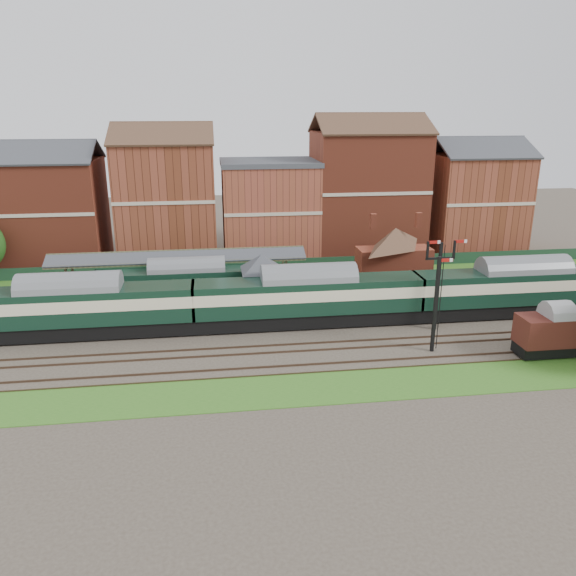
{
  "coord_description": "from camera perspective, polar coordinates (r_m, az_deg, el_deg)",
  "views": [
    {
      "loc": [
        -7.35,
        -47.19,
        19.19
      ],
      "look_at": [
        -0.69,
        2.0,
        3.0
      ],
      "focal_mm": 35.0,
      "sensor_mm": 36.0,
      "label": 1
    }
  ],
  "objects": [
    {
      "name": "semaphore_bracket",
      "position": [
        50.84,
        15.07,
        0.79
      ],
      "size": [
        3.6,
        0.25,
        8.18
      ],
      "color": "black",
      "rests_on": "ground"
    },
    {
      "name": "station_building",
      "position": [
        62.03,
        10.73,
        3.53
      ],
      "size": [
        8.1,
        8.1,
        5.9
      ],
      "color": "#983D26",
      "rests_on": "platform"
    },
    {
      "name": "grass_back",
      "position": [
        66.43,
        -1.04,
        1.3
      ],
      "size": [
        90.0,
        4.5,
        0.06
      ],
      "primitive_type": "cube",
      "color": "#2D6619",
      "rests_on": "ground"
    },
    {
      "name": "ground",
      "position": [
        51.47,
        1.06,
        -3.83
      ],
      "size": [
        160.0,
        160.0,
        0.0
      ],
      "primitive_type": "plane",
      "color": "#473D33",
      "rests_on": "ground"
    },
    {
      "name": "fence",
      "position": [
        68.14,
        -1.24,
        2.36
      ],
      "size": [
        90.0,
        0.12,
        1.5
      ],
      "primitive_type": "cube",
      "color": "#193823",
      "rests_on": "ground"
    },
    {
      "name": "semaphore_siding",
      "position": [
        46.29,
        14.8,
        -1.51
      ],
      "size": [
        1.23,
        0.25,
        8.0
      ],
      "color": "black",
      "rests_on": "ground"
    },
    {
      "name": "dmu_train",
      "position": [
        50.65,
        2.09,
        -0.9
      ],
      "size": [
        61.51,
        3.23,
        4.73
      ],
      "color": "black",
      "rests_on": "ground"
    },
    {
      "name": "goods_van_a",
      "position": [
        49.61,
        25.42,
        -4.03
      ],
      "size": [
        5.81,
        2.52,
        3.53
      ],
      "color": "black",
      "rests_on": "ground"
    },
    {
      "name": "grass_front",
      "position": [
        40.73,
        3.66,
        -10.03
      ],
      "size": [
        90.0,
        5.0,
        0.06
      ],
      "primitive_type": "cube",
      "color": "#2D6619",
      "rests_on": "ground"
    },
    {
      "name": "signal_box",
      "position": [
        53.09,
        -2.66,
        0.51
      ],
      "size": [
        5.4,
        5.4,
        6.0
      ],
      "color": "#556C4C",
      "rests_on": "ground"
    },
    {
      "name": "platform",
      "position": [
        59.97,
        -5.09,
        -0.17
      ],
      "size": [
        55.0,
        3.4,
        1.0
      ],
      "primitive_type": "cube",
      "color": "#2D2D2D",
      "rests_on": "ground"
    },
    {
      "name": "canopy",
      "position": [
        58.89,
        -11.04,
        3.37
      ],
      "size": [
        26.0,
        3.89,
        4.08
      ],
      "color": "#4F4F31",
      "rests_on": "platform"
    },
    {
      "name": "town_backdrop",
      "position": [
        73.56,
        -2.04,
        8.52
      ],
      "size": [
        69.0,
        10.0,
        16.0
      ],
      "color": "#983D26",
      "rests_on": "ground"
    },
    {
      "name": "brick_hut",
      "position": [
        54.95,
        5.71,
        -1.14
      ],
      "size": [
        3.2,
        2.64,
        2.94
      ],
      "color": "brown",
      "rests_on": "ground"
    },
    {
      "name": "platform_railcar",
      "position": [
        56.31,
        -10.14,
        0.44
      ],
      "size": [
        17.94,
        2.83,
        4.13
      ],
      "color": "black",
      "rests_on": "ground"
    }
  ]
}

